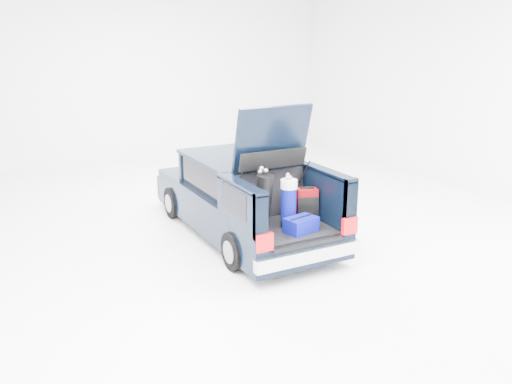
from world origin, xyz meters
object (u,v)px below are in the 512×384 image
red_suitcase (307,204)px  blue_golf_bag (289,203)px  black_golf_bag (263,200)px  car (240,197)px  blue_duffel (301,225)px

red_suitcase → blue_golf_bag: bearing=-144.6°
blue_golf_bag → red_suitcase: bearing=24.0°
blue_golf_bag → black_golf_bag: bearing=159.8°
red_suitcase → blue_golf_bag: (-0.43, -0.14, 0.13)m
blue_golf_bag → car: bearing=98.8°
car → blue_golf_bag: 1.60m
blue_golf_bag → blue_duffel: size_ratio=1.59×
black_golf_bag → blue_golf_bag: 0.40m
blue_duffel → red_suitcase: bearing=36.6°
red_suitcase → black_golf_bag: 0.81m
car → red_suitcase: size_ratio=8.38×
red_suitcase → black_golf_bag: bearing=-165.4°
blue_duffel → blue_golf_bag: bearing=86.0°
car → blue_golf_bag: bearing=-87.5°
black_golf_bag → blue_golf_bag: (0.36, -0.18, -0.04)m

